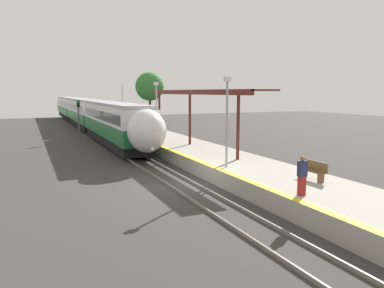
{
  "coord_description": "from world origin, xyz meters",
  "views": [
    {
      "loc": [
        -7.4,
        -18.01,
        4.99
      ],
      "look_at": [
        0.59,
        0.02,
        2.23
      ],
      "focal_mm": 35.0,
      "sensor_mm": 36.0,
      "label": 1
    }
  ],
  "objects_px": {
    "lamppost_mid": "(157,107)",
    "lamppost_far": "(123,103)",
    "train": "(85,112)",
    "lamppost_near": "(227,116)",
    "person_waiting": "(302,175)",
    "railway_signal": "(79,116)",
    "platform_bench": "(314,170)"
  },
  "relations": [
    {
      "from": "lamppost_near",
      "to": "lamppost_far",
      "type": "relative_size",
      "value": 1.0
    },
    {
      "from": "train",
      "to": "platform_bench",
      "type": "bearing_deg",
      "value": -83.09
    },
    {
      "from": "person_waiting",
      "to": "lamppost_mid",
      "type": "relative_size",
      "value": 0.33
    },
    {
      "from": "person_waiting",
      "to": "lamppost_mid",
      "type": "distance_m",
      "value": 18.23
    },
    {
      "from": "railway_signal",
      "to": "lamppost_mid",
      "type": "distance_m",
      "value": 11.14
    },
    {
      "from": "platform_bench",
      "to": "railway_signal",
      "type": "relative_size",
      "value": 0.37
    },
    {
      "from": "person_waiting",
      "to": "lamppost_near",
      "type": "relative_size",
      "value": 0.33
    },
    {
      "from": "lamppost_far",
      "to": "railway_signal",
      "type": "bearing_deg",
      "value": -157.74
    },
    {
      "from": "platform_bench",
      "to": "railway_signal",
      "type": "xyz_separation_m",
      "value": [
        -7.29,
        26.11,
        1.18
      ]
    },
    {
      "from": "lamppost_mid",
      "to": "train",
      "type": "bearing_deg",
      "value": 96.22
    },
    {
      "from": "platform_bench",
      "to": "lamppost_far",
      "type": "distance_m",
      "value": 28.35
    },
    {
      "from": "person_waiting",
      "to": "platform_bench",
      "type": "bearing_deg",
      "value": 39.44
    },
    {
      "from": "platform_bench",
      "to": "lamppost_near",
      "type": "xyz_separation_m",
      "value": [
        -2.25,
        4.32,
        2.36
      ]
    },
    {
      "from": "lamppost_far",
      "to": "platform_bench",
      "type": "bearing_deg",
      "value": -85.43
    },
    {
      "from": "lamppost_near",
      "to": "lamppost_mid",
      "type": "bearing_deg",
      "value": 90.0
    },
    {
      "from": "train",
      "to": "lamppost_mid",
      "type": "distance_m",
      "value": 23.27
    },
    {
      "from": "platform_bench",
      "to": "train",
      "type": "bearing_deg",
      "value": 96.91
    },
    {
      "from": "lamppost_far",
      "to": "train",
      "type": "bearing_deg",
      "value": 102.69
    },
    {
      "from": "train",
      "to": "lamppost_mid",
      "type": "relative_size",
      "value": 12.27
    },
    {
      "from": "train",
      "to": "railway_signal",
      "type": "xyz_separation_m",
      "value": [
        -2.52,
        -13.23,
        0.24
      ]
    },
    {
      "from": "lamppost_far",
      "to": "lamppost_mid",
      "type": "bearing_deg",
      "value": -90.0
    },
    {
      "from": "train",
      "to": "lamppost_near",
      "type": "distance_m",
      "value": 35.13
    },
    {
      "from": "train",
      "to": "lamppost_near",
      "type": "xyz_separation_m",
      "value": [
        2.51,
        -35.01,
        1.42
      ]
    },
    {
      "from": "person_waiting",
      "to": "railway_signal",
      "type": "relative_size",
      "value": 0.39
    },
    {
      "from": "train",
      "to": "person_waiting",
      "type": "height_order",
      "value": "train"
    },
    {
      "from": "train",
      "to": "lamppost_far",
      "type": "bearing_deg",
      "value": -77.31
    },
    {
      "from": "lamppost_far",
      "to": "lamppost_near",
      "type": "bearing_deg",
      "value": -90.0
    },
    {
      "from": "railway_signal",
      "to": "lamppost_near",
      "type": "bearing_deg",
      "value": -76.98
    },
    {
      "from": "lamppost_near",
      "to": "lamppost_mid",
      "type": "height_order",
      "value": "same"
    },
    {
      "from": "platform_bench",
      "to": "lamppost_near",
      "type": "distance_m",
      "value": 5.41
    },
    {
      "from": "lamppost_mid",
      "to": "lamppost_far",
      "type": "relative_size",
      "value": 1.0
    },
    {
      "from": "platform_bench",
      "to": "lamppost_mid",
      "type": "xyz_separation_m",
      "value": [
        -2.25,
        16.24,
        2.36
      ]
    }
  ]
}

